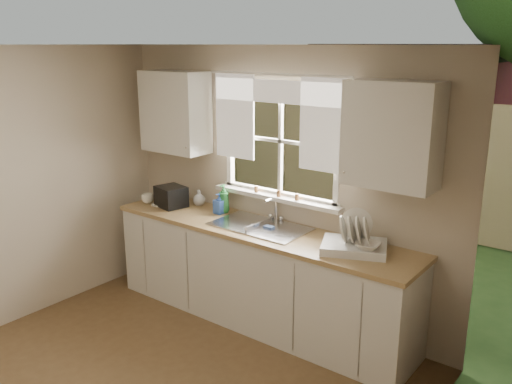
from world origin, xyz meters
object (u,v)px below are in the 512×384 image
Objects in this scene: dish_rack at (354,243)px; black_appliance at (171,196)px; cup at (148,198)px; soap_bottle_a at (224,199)px.

dish_rack reaches higher than black_appliance.
dish_rack is 4.94× the size of cup.
black_appliance is at bearing -7.45° from cup.
dish_rack is at bearing -18.48° from cup.
soap_bottle_a is 0.58m from black_appliance.
dish_rack is 2.05m from black_appliance.
soap_bottle_a reaches higher than cup.
dish_rack is 2.33m from cup.
dish_rack is 1.49m from soap_bottle_a.
cup is at bearing -177.55° from dish_rack.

